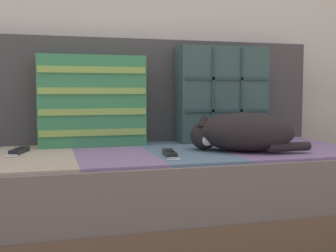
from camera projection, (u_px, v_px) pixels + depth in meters
name	position (u px, v px, depth m)	size (l,w,h in m)	color
couch	(146.00, 200.00, 1.71)	(1.81, 0.80, 0.40)	brown
sofa_backrest	(130.00, 91.00, 1.99)	(1.78, 0.14, 0.48)	#474242
throw_pillow_quilted	(222.00, 95.00, 1.97)	(0.42, 0.14, 0.44)	#38514C
throw_pillow_striped	(92.00, 101.00, 1.81)	(0.45, 0.14, 0.39)	#3D8956
sleeping_cat	(240.00, 133.00, 1.64)	(0.43, 0.37, 0.15)	black
game_remote_near	(170.00, 154.00, 1.52)	(0.06, 0.19, 0.02)	black
game_remote_far	(19.00, 151.00, 1.59)	(0.09, 0.19, 0.02)	black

